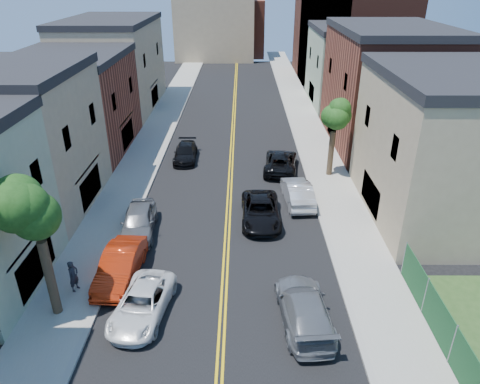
{
  "coord_description": "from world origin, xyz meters",
  "views": [
    {
      "loc": [
        0.89,
        -2.26,
        14.73
      ],
      "look_at": [
        0.79,
        23.07,
        2.0
      ],
      "focal_mm": 33.0,
      "sensor_mm": 36.0,
      "label": 1
    }
  ],
  "objects_px": {
    "grey_car_left": "(139,221)",
    "black_car_left": "(185,153)",
    "grey_car_right": "(304,308)",
    "red_sedan": "(120,266)",
    "white_pickup": "(142,304)",
    "dark_car_right_far": "(281,162)",
    "black_car_right": "(301,191)",
    "silver_car_right": "(297,192)",
    "black_suv_lane": "(261,211)",
    "pedestrian_left": "(74,276)"
  },
  "relations": [
    {
      "from": "grey_car_left",
      "to": "black_car_left",
      "type": "relative_size",
      "value": 1.08
    },
    {
      "from": "grey_car_left",
      "to": "grey_car_right",
      "type": "distance_m",
      "value": 12.14
    },
    {
      "from": "red_sedan",
      "to": "grey_car_right",
      "type": "height_order",
      "value": "red_sedan"
    },
    {
      "from": "red_sedan",
      "to": "white_pickup",
      "type": "xyz_separation_m",
      "value": [
        1.7,
        -2.81,
        -0.15
      ]
    },
    {
      "from": "dark_car_right_far",
      "to": "grey_car_right",
      "type": "bearing_deg",
      "value": 96.12
    },
    {
      "from": "white_pickup",
      "to": "black_car_left",
      "type": "relative_size",
      "value": 1.05
    },
    {
      "from": "red_sedan",
      "to": "black_car_right",
      "type": "xyz_separation_m",
      "value": [
        10.63,
        9.04,
        -0.09
      ]
    },
    {
      "from": "white_pickup",
      "to": "black_car_left",
      "type": "xyz_separation_m",
      "value": [
        -0.17,
        19.37,
        -0.01
      ]
    },
    {
      "from": "grey_car_left",
      "to": "grey_car_right",
      "type": "bearing_deg",
      "value": -44.81
    },
    {
      "from": "grey_car_left",
      "to": "red_sedan",
      "type": "bearing_deg",
      "value": -94.79
    },
    {
      "from": "white_pickup",
      "to": "grey_car_right",
      "type": "relative_size",
      "value": 0.89
    },
    {
      "from": "grey_car_left",
      "to": "black_car_left",
      "type": "xyz_separation_m",
      "value": [
        1.53,
        11.97,
        -0.18
      ]
    },
    {
      "from": "silver_car_right",
      "to": "black_suv_lane",
      "type": "xyz_separation_m",
      "value": [
        -2.68,
        -2.58,
        -0.07
      ]
    },
    {
      "from": "grey_car_left",
      "to": "grey_car_right",
      "type": "height_order",
      "value": "grey_car_left"
    },
    {
      "from": "white_pickup",
      "to": "pedestrian_left",
      "type": "height_order",
      "value": "pedestrian_left"
    },
    {
      "from": "black_car_left",
      "to": "red_sedan",
      "type": "bearing_deg",
      "value": -96.46
    },
    {
      "from": "dark_car_right_far",
      "to": "grey_car_left",
      "type": "bearing_deg",
      "value": 52.67
    },
    {
      "from": "grey_car_right",
      "to": "dark_car_right_far",
      "type": "distance_m",
      "value": 17.6
    },
    {
      "from": "white_pickup",
      "to": "grey_car_right",
      "type": "bearing_deg",
      "value": 4.87
    },
    {
      "from": "grey_car_left",
      "to": "grey_car_right",
      "type": "relative_size",
      "value": 0.91
    },
    {
      "from": "red_sedan",
      "to": "grey_car_left",
      "type": "distance_m",
      "value": 4.59
    },
    {
      "from": "silver_car_right",
      "to": "dark_car_right_far",
      "type": "bearing_deg",
      "value": -87.16
    },
    {
      "from": "dark_car_right_far",
      "to": "red_sedan",
      "type": "bearing_deg",
      "value": 63.38
    },
    {
      "from": "red_sedan",
      "to": "pedestrian_left",
      "type": "distance_m",
      "value": 2.36
    },
    {
      "from": "white_pickup",
      "to": "dark_car_right_far",
      "type": "bearing_deg",
      "value": 73.29
    },
    {
      "from": "grey_car_left",
      "to": "black_car_right",
      "type": "height_order",
      "value": "grey_car_left"
    },
    {
      "from": "white_pickup",
      "to": "black_car_left",
      "type": "bearing_deg",
      "value": 98.47
    },
    {
      "from": "black_car_right",
      "to": "pedestrian_left",
      "type": "relative_size",
      "value": 2.52
    },
    {
      "from": "grey_car_right",
      "to": "silver_car_right",
      "type": "xyz_separation_m",
      "value": [
        1.03,
        11.9,
        0.02
      ]
    },
    {
      "from": "red_sedan",
      "to": "grey_car_right",
      "type": "relative_size",
      "value": 0.92
    },
    {
      "from": "white_pickup",
      "to": "black_car_right",
      "type": "relative_size",
      "value": 1.13
    },
    {
      "from": "silver_car_right",
      "to": "black_car_right",
      "type": "bearing_deg",
      "value": -134.52
    },
    {
      "from": "silver_car_right",
      "to": "black_suv_lane",
      "type": "distance_m",
      "value": 3.72
    },
    {
      "from": "black_car_left",
      "to": "black_car_right",
      "type": "height_order",
      "value": "black_car_right"
    },
    {
      "from": "black_car_left",
      "to": "dark_car_right_far",
      "type": "xyz_separation_m",
      "value": [
        8.07,
        -2.18,
        0.09
      ]
    },
    {
      "from": "grey_car_left",
      "to": "black_car_right",
      "type": "relative_size",
      "value": 1.16
    },
    {
      "from": "red_sedan",
      "to": "dark_car_right_far",
      "type": "distance_m",
      "value": 17.29
    },
    {
      "from": "white_pickup",
      "to": "pedestrian_left",
      "type": "xyz_separation_m",
      "value": [
        -3.77,
        1.68,
        0.33
      ]
    },
    {
      "from": "grey_car_right",
      "to": "dark_car_right_far",
      "type": "xyz_separation_m",
      "value": [
        0.3,
        17.6,
        -0.02
      ]
    },
    {
      "from": "pedestrian_left",
      "to": "red_sedan",
      "type": "bearing_deg",
      "value": -42.66
    },
    {
      "from": "red_sedan",
      "to": "black_suv_lane",
      "type": "distance_m",
      "value": 9.78
    },
    {
      "from": "red_sedan",
      "to": "silver_car_right",
      "type": "xyz_separation_m",
      "value": [
        10.33,
        8.68,
        -0.01
      ]
    },
    {
      "from": "black_car_right",
      "to": "pedestrian_left",
      "type": "height_order",
      "value": "pedestrian_left"
    },
    {
      "from": "grey_car_right",
      "to": "black_car_right",
      "type": "distance_m",
      "value": 12.33
    },
    {
      "from": "red_sedan",
      "to": "grey_car_left",
      "type": "bearing_deg",
      "value": 92.77
    },
    {
      "from": "grey_car_left",
      "to": "silver_car_right",
      "type": "xyz_separation_m",
      "value": [
        10.33,
        4.09,
        -0.03
      ]
    },
    {
      "from": "black_car_right",
      "to": "dark_car_right_far",
      "type": "xyz_separation_m",
      "value": [
        -1.03,
        5.35,
        0.03
      ]
    },
    {
      "from": "dark_car_right_far",
      "to": "pedestrian_left",
      "type": "relative_size",
      "value": 3.22
    },
    {
      "from": "white_pickup",
      "to": "grey_car_left",
      "type": "height_order",
      "value": "grey_car_left"
    },
    {
      "from": "grey_car_right",
      "to": "black_car_right",
      "type": "xyz_separation_m",
      "value": [
        1.33,
        12.26,
        -0.06
      ]
    }
  ]
}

